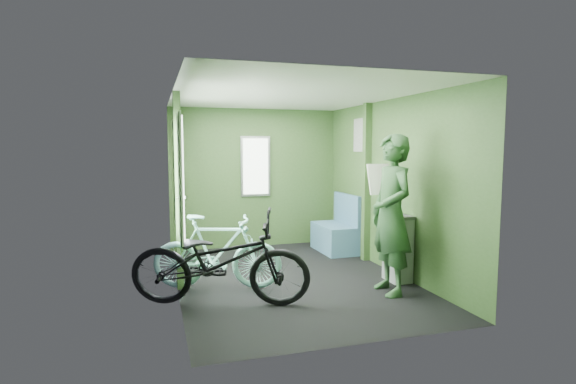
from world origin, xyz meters
name	(u,v)px	position (x,y,z in m)	size (l,w,h in m)	color
room	(287,166)	(-0.04, 0.04, 1.44)	(4.00, 4.02, 2.31)	black
bicycle_black	(220,307)	(-1.00, -0.75, 0.00)	(0.66, 1.89, 0.99)	black
bicycle_mint	(218,290)	(-0.95, -0.19, 0.00)	(0.43, 1.51, 0.91)	#85D3C4
passenger	(391,214)	(0.93, -0.85, 0.91)	(0.45, 0.71, 1.82)	#2D532D
waste_box	(398,248)	(1.26, -0.47, 0.41)	(0.24, 0.34, 0.83)	gray
bench_seat	(336,235)	(1.15, 1.24, 0.27)	(0.51, 0.88, 0.92)	#32516B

